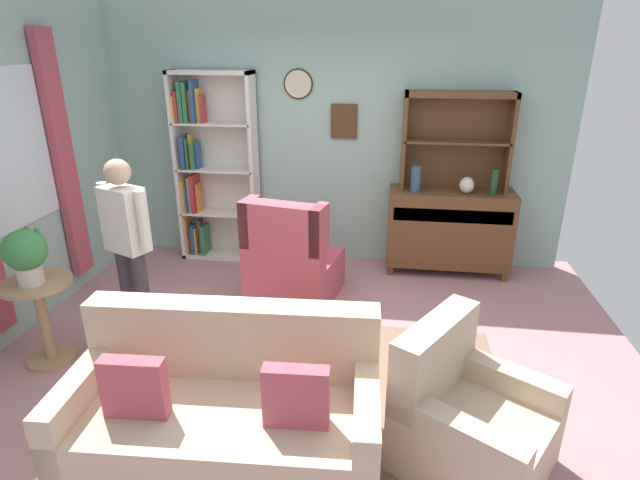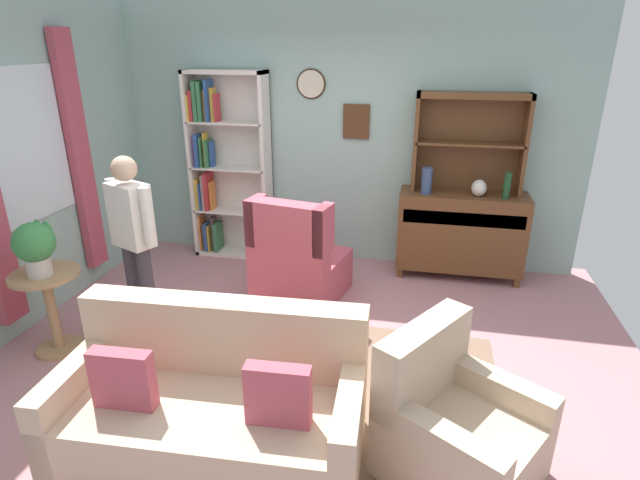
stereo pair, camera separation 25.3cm
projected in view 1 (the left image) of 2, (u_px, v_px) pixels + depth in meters
The scene contains 18 objects.
ground_plane at pixel (304, 359), 4.09m from camera, with size 5.40×4.60×0.02m, color #B27A7F.
wall_back at pixel (335, 137), 5.53m from camera, with size 5.00×0.09×2.80m.
area_rug at pixel (324, 383), 3.78m from camera, with size 2.61×1.75×0.01m, color #846651.
bookshelf at pixel (209, 168), 5.67m from camera, with size 0.90×0.30×2.10m.
sideboard at pixel (449, 228), 5.45m from camera, with size 1.30×0.45×0.92m.
sideboard_hutch at pixel (457, 127), 5.17m from camera, with size 1.10×0.26×1.00m.
vase_tall at pixel (416, 179), 5.23m from camera, with size 0.11×0.11×0.27m, color #33476B.
vase_round at pixel (467, 185), 5.19m from camera, with size 0.15×0.15×0.17m, color beige.
bottle_wine at pixel (494, 182), 5.12m from camera, with size 0.07×0.07×0.26m, color #194223.
couch_floral at pixel (226, 413), 3.02m from camera, with size 1.84×0.94×0.90m.
armchair_floral at pixel (469, 423), 2.97m from camera, with size 1.06×1.05×0.88m.
wingback_chair at pixel (292, 264), 4.87m from camera, with size 0.92×0.94×1.05m.
plant_stand at pixel (42, 313), 3.90m from camera, with size 0.52×0.52×0.70m.
potted_plant_large at pixel (26, 253), 3.69m from camera, with size 0.31×0.31×0.42m.
potted_plant_small at pixel (107, 334), 4.07m from camera, with size 0.23×0.23×0.32m.
person_reading at pixel (127, 240), 4.03m from camera, with size 0.51×0.32×1.56m.
coffee_table at pixel (289, 332), 3.78m from camera, with size 0.80×0.50×0.42m.
book_stack at pixel (273, 315), 3.83m from camera, with size 0.16×0.11×0.06m.
Camera 1 is at (0.60, -3.40, 2.38)m, focal length 28.45 mm.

